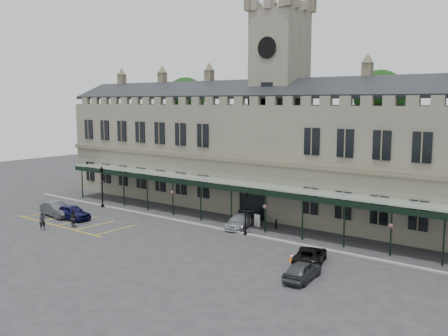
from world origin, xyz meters
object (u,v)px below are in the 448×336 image
Objects in this scene: car_taxi at (239,221)px; person_b at (74,218)px; sign_board at (257,221)px; traffic_cone at (292,257)px; car_right_a at (302,270)px; clock_tower at (279,95)px; car_van at (310,255)px; person_a at (43,221)px; lamp_post_mid at (246,208)px; lamp_post_left at (102,183)px; car_left_a at (72,212)px; car_left_b at (57,209)px; station_building at (278,155)px.

car_taxi is 16.51m from person_b.
traffic_cone is at bearing -34.56° from sign_board.
sign_board is 15.08m from car_right_a.
car_van is (11.71, -14.32, -12.47)m from clock_tower.
person_a is (-24.02, -6.36, 0.52)m from traffic_cone.
person_a is (-16.61, -10.58, -1.67)m from lamp_post_mid.
lamp_post_left is 1.08× the size of car_left_a.
clock_tower is at bearing -38.82° from car_left_b.
station_building is 23.17m from car_left_a.
car_left_b is 5.72m from person_a.
lamp_post_mid is at bearing 150.33° from traffic_cone.
person_b is at bearing -99.72° from car_left_b.
lamp_post_mid is 3.84m from sign_board.
clock_tower is at bearing -68.80° from car_van.
lamp_post_left is at bearing 171.84° from traffic_cone.
clock_tower is 22.96m from lamp_post_left.
clock_tower reaches higher than lamp_post_mid.
car_left_a is 2.51m from car_left_b.
clock_tower is 25.37m from car_right_a.
lamp_post_mid is (3.01, -10.53, -3.94)m from station_building.
station_building reaches higher than car_right_a.
car_left_a is (-25.42, -1.96, 0.44)m from traffic_cone.
car_van is (29.19, -3.48, -2.26)m from lamp_post_left.
car_left_a is at bearing -161.06° from lamp_post_mid.
traffic_cone is 0.14× the size of car_left_b.
lamp_post_left is 29.48m from car_van.
clock_tower is 14.54× the size of person_a.
station_building is 6.64m from clock_tower.
person_a is (3.88, -10.36, -2.05)m from lamp_post_left.
lamp_post_mid reaches higher than car_left_a.
sign_board is 21.89m from car_left_b.
car_van is at bearing -86.29° from car_left_a.
clock_tower is 14.69m from sign_board.
lamp_post_mid is 12.49m from car_right_a.
traffic_cone is at bearing -172.42° from person_b.
car_left_b is (-20.51, -6.40, -1.74)m from lamp_post_mid.
clock_tower is 22.31m from car_van.
car_left_a is at bearing -7.83° from car_right_a.
lamp_post_mid is at bearing -65.70° from car_left_b.
car_left_a is (-17.16, -9.40, 0.16)m from sign_board.
station_building is 12.63× the size of car_left_b.
lamp_post_mid is at bearing -67.73° from sign_board.
traffic_cone is at bearing -29.67° from lamp_post_mid.
car_right_a is (2.58, -3.05, 0.34)m from traffic_cone.
sign_board is 20.94m from person_a.
car_left_a reaches higher than car_right_a.
person_b reaches higher than car_taxi.
car_van is (8.70, -3.70, -1.88)m from lamp_post_mid.
lamp_post_left is at bearing -18.63° from car_right_a.
sign_board is at bearing 9.91° from lamp_post_left.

